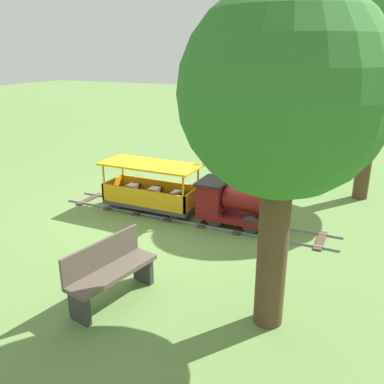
# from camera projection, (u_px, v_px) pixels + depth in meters

# --- Properties ---
(ground_plane) EXTENTS (60.00, 60.00, 0.00)m
(ground_plane) POSITION_uv_depth(u_px,v_px,m) (172.00, 215.00, 8.22)
(ground_plane) COLOR #608442
(track) EXTENTS (0.78, 5.70, 0.04)m
(track) POSITION_uv_depth(u_px,v_px,m) (191.00, 217.00, 8.05)
(track) COLOR gray
(track) RESTS_ON ground_plane
(locomotive) EXTENTS (0.74, 1.44, 0.97)m
(locomotive) POSITION_uv_depth(u_px,v_px,m) (232.00, 202.00, 7.56)
(locomotive) COLOR maroon
(locomotive) RESTS_ON ground_plane
(passenger_car) EXTENTS (0.84, 2.00, 0.97)m
(passenger_car) POSITION_uv_depth(u_px,v_px,m) (151.00, 192.00, 8.27)
(passenger_car) COLOR #3F3F3F
(passenger_car) RESTS_ON ground_plane
(conductor_person) EXTENTS (0.30, 0.30, 1.62)m
(conductor_person) POSITION_uv_depth(u_px,v_px,m) (222.00, 163.00, 8.31)
(conductor_person) COLOR #282D47
(conductor_person) RESTS_ON ground_plane
(park_bench) EXTENTS (1.35, 0.64, 0.82)m
(park_bench) POSITION_uv_depth(u_px,v_px,m) (110.00, 271.00, 5.30)
(park_bench) COLOR brown
(park_bench) RESTS_ON ground_plane
(oak_tree_near) EXTENTS (2.47, 2.47, 4.53)m
(oak_tree_near) POSITION_uv_depth(u_px,v_px,m) (381.00, 44.00, 8.10)
(oak_tree_near) COLOR #4C3823
(oak_tree_near) RESTS_ON ground_plane
(oak_tree_far) EXTENTS (2.18, 2.18, 3.82)m
(oak_tree_far) POSITION_uv_depth(u_px,v_px,m) (284.00, 97.00, 4.11)
(oak_tree_far) COLOR #4C3823
(oak_tree_far) RESTS_ON ground_plane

